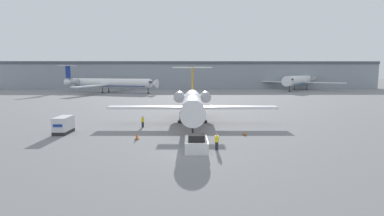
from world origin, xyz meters
TOP-DOWN VIEW (x-y plane):
  - ground_plane at (0.00, 0.00)m, footprint 600.00×600.00m
  - terminal_building at (0.00, 120.00)m, footprint 180.00×16.80m
  - airplane_main at (0.16, 17.06)m, footprint 26.39×25.20m
  - pushback_tug at (0.30, 1.02)m, footprint 2.36×4.20m
  - luggage_cart at (-17.08, 9.85)m, footprint 1.69×3.55m
  - worker_near_tug at (2.46, 1.11)m, footprint 0.40×0.25m
  - worker_by_wing at (-7.22, 14.10)m, footprint 0.40×0.24m
  - traffic_cone_left at (-6.75, 6.09)m, footprint 0.55×0.55m
  - traffic_cone_right at (6.75, 8.40)m, footprint 0.53×0.53m
  - airplane_parked_far_left at (49.10, 102.60)m, footprint 31.49×33.57m
  - airplane_parked_far_right at (-31.41, 86.64)m, footprint 39.72×36.75m

SIDE VIEW (x-z plane):
  - ground_plane at x=0.00m, z-range 0.00..0.00m
  - traffic_cone_right at x=6.75m, z-range -0.02..0.59m
  - traffic_cone_left at x=-6.75m, z-range -0.02..0.80m
  - pushback_tug at x=0.30m, z-range -0.24..1.62m
  - worker_by_wing at x=-7.22m, z-range 0.03..1.68m
  - worker_near_tug at x=2.46m, z-range 0.04..1.80m
  - luggage_cart at x=-17.08m, z-range 0.00..2.24m
  - airplane_main at x=0.16m, z-range -1.23..7.81m
  - airplane_parked_far_right at x=-31.41m, z-range -1.50..9.05m
  - airplane_parked_far_left at x=49.10m, z-range -1.43..10.04m
  - terminal_building at x=0.00m, z-range 0.03..12.93m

